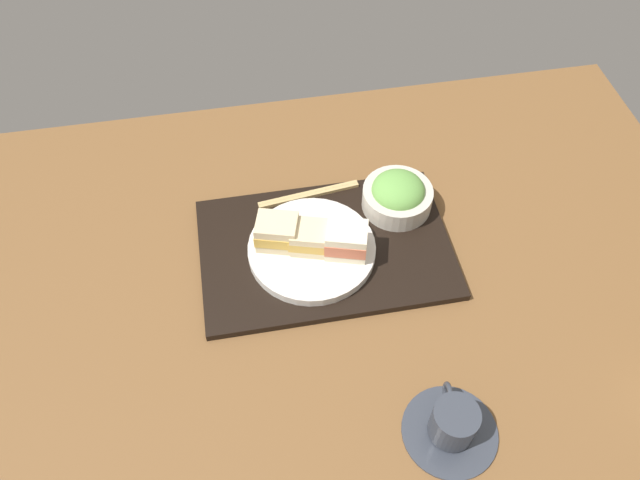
{
  "coord_description": "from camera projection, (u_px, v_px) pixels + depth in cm",
  "views": [
    {
      "loc": [
        16.98,
        60.01,
        92.59
      ],
      "look_at": [
        5.31,
        -5.65,
        5.0
      ],
      "focal_mm": 34.83,
      "sensor_mm": 36.0,
      "label": 1
    }
  ],
  "objects": [
    {
      "name": "salad_bowl",
      "position": [
        398.0,
        195.0,
        1.17
      ],
      "size": [
        13.3,
        13.3,
        7.01
      ],
      "color": "beige",
      "rests_on": "serving_tray"
    },
    {
      "name": "sandwich_far",
      "position": [
        277.0,
        232.0,
        1.1
      ],
      "size": [
        8.68,
        7.66,
        5.84
      ],
      "color": "beige",
      "rests_on": "sandwich_plate"
    },
    {
      "name": "serving_tray",
      "position": [
        325.0,
        249.0,
        1.14
      ],
      "size": [
        45.71,
        29.95,
        1.52
      ],
      "primitive_type": "cube",
      "color": "black",
      "rests_on": "ground_plane"
    },
    {
      "name": "sandwich_plate",
      "position": [
        312.0,
        249.0,
        1.12
      ],
      "size": [
        23.12,
        23.12,
        1.74
      ],
      "primitive_type": "cylinder",
      "color": "silver",
      "rests_on": "serving_tray"
    },
    {
      "name": "sandwich_near",
      "position": [
        346.0,
        240.0,
        1.08
      ],
      "size": [
        8.57,
        7.63,
        5.99
      ],
      "color": "#EFE5C1",
      "rests_on": "sandwich_plate"
    },
    {
      "name": "sandwich_middle",
      "position": [
        312.0,
        238.0,
        1.09
      ],
      "size": [
        8.94,
        7.55,
        4.97
      ],
      "color": "beige",
      "rests_on": "sandwich_plate"
    },
    {
      "name": "chopsticks_pair",
      "position": [
        309.0,
        195.0,
        1.21
      ],
      "size": [
        20.14,
        3.85,
        0.7
      ],
      "color": "tan",
      "rests_on": "serving_tray"
    },
    {
      "name": "coffee_cup",
      "position": [
        452.0,
        424.0,
        0.92
      ],
      "size": [
        14.65,
        14.65,
        7.24
      ],
      "color": "#333842",
      "rests_on": "ground_plane"
    },
    {
      "name": "ground_plane",
      "position": [
        354.0,
        282.0,
        1.12
      ],
      "size": [
        140.0,
        100.0,
        3.0
      ],
      "primitive_type": "cube",
      "color": "brown"
    }
  ]
}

